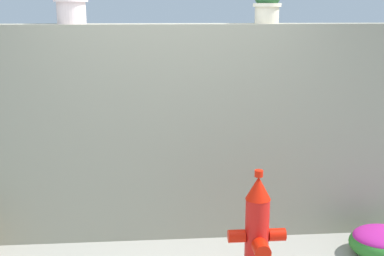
# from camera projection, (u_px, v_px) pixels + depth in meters

# --- Properties ---
(stone_wall) EXTENTS (5.91, 0.33, 1.99)m
(stone_wall) POSITION_uv_depth(u_px,v_px,m) (170.00, 133.00, 4.63)
(stone_wall) COLOR gray
(stone_wall) RESTS_ON ground
(fire_hydrant) EXTENTS (0.44, 0.36, 0.95)m
(fire_hydrant) POSITION_uv_depth(u_px,v_px,m) (257.00, 235.00, 3.83)
(fire_hydrant) COLOR red
(fire_hydrant) RESTS_ON ground
(flower_bush_left) EXTENTS (0.58, 0.52, 0.26)m
(flower_bush_left) POSITION_uv_depth(u_px,v_px,m) (383.00, 241.00, 4.37)
(flower_bush_left) COLOR #307B2B
(flower_bush_left) RESTS_ON ground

